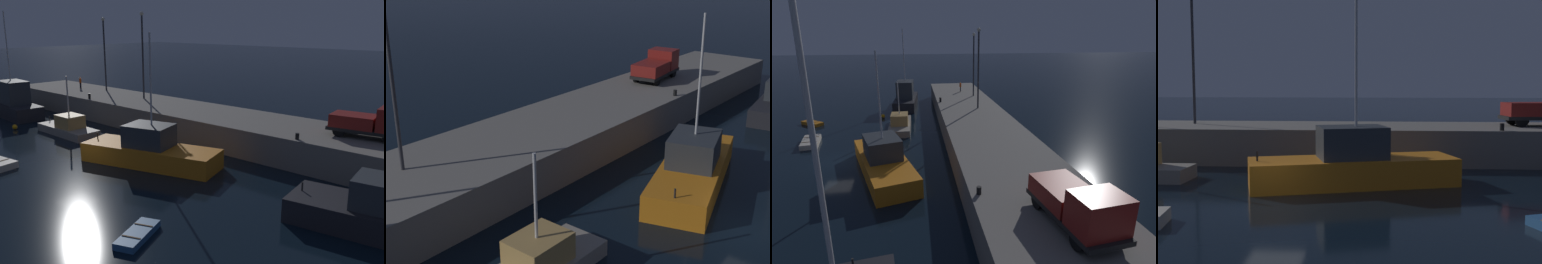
% 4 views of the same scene
% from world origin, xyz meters
% --- Properties ---
extents(ground_plane, '(320.00, 320.00, 0.00)m').
position_xyz_m(ground_plane, '(0.00, 0.00, 0.00)').
color(ground_plane, black).
extents(pier_quay, '(59.23, 7.55, 2.38)m').
position_xyz_m(pier_quay, '(0.00, 14.07, 1.19)').
color(pier_quay, gray).
rests_on(pier_quay, ground).
extents(fishing_trawler_red, '(9.96, 3.74, 11.88)m').
position_xyz_m(fishing_trawler_red, '(-21.67, 5.92, 1.48)').
color(fishing_trawler_red, '#232328').
rests_on(fishing_trawler_red, ground).
extents(fishing_boat_white, '(11.25, 6.20, 9.92)m').
position_xyz_m(fishing_boat_white, '(3.20, 4.64, 1.09)').
color(fishing_boat_white, orange).
rests_on(fishing_boat_white, ground).
extents(fishing_boat_orange, '(7.32, 2.52, 5.71)m').
position_xyz_m(fishing_boat_orange, '(-9.41, 5.46, 0.70)').
color(fishing_boat_orange, gray).
rests_on(fishing_boat_orange, ground).
extents(rowboat_white_mid, '(2.20, 3.29, 0.40)m').
position_xyz_m(rowboat_white_mid, '(11.32, -3.67, 0.18)').
color(rowboat_white_mid, '#2D6099').
rests_on(rowboat_white_mid, ground).
extents(mooring_buoy_near, '(0.51, 0.51, 0.51)m').
position_xyz_m(mooring_buoy_near, '(-15.34, 2.89, 0.25)').
color(mooring_buoy_near, orange).
rests_on(mooring_buoy_near, ground).
extents(lamp_post_west, '(0.44, 0.44, 8.87)m').
position_xyz_m(lamp_post_west, '(-17.14, 15.88, 7.51)').
color(lamp_post_west, '#38383D').
rests_on(lamp_post_west, pier_quay).
extents(lamp_post_east, '(0.44, 0.44, 9.38)m').
position_xyz_m(lamp_post_east, '(-9.04, 14.95, 7.77)').
color(lamp_post_east, '#38383D').
rests_on(lamp_post_east, pier_quay).
extents(utility_truck, '(5.63, 2.84, 2.36)m').
position_xyz_m(utility_truck, '(15.95, 14.66, 3.54)').
color(utility_truck, black).
rests_on(utility_truck, pier_quay).
extents(dockworker, '(0.40, 0.34, 1.55)m').
position_xyz_m(dockworker, '(-20.67, 14.47, 3.27)').
color(dockworker, black).
rests_on(dockworker, pier_quay).
extents(bollard_west, '(0.28, 0.28, 0.45)m').
position_xyz_m(bollard_west, '(12.19, 10.79, 2.61)').
color(bollard_west, black).
rests_on(bollard_west, pier_quay).
extents(bollard_central, '(0.28, 0.28, 0.60)m').
position_xyz_m(bollard_central, '(-13.31, 10.71, 2.69)').
color(bollard_central, black).
rests_on(bollard_central, pier_quay).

